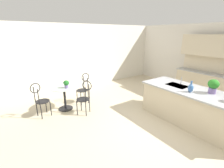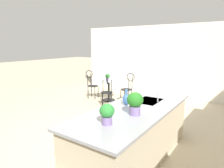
# 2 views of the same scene
# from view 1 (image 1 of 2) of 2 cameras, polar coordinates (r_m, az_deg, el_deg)

# --- Properties ---
(ground_plane) EXTENTS (40.00, 40.00, 0.00)m
(ground_plane) POSITION_cam_1_polar(r_m,az_deg,el_deg) (4.42, 17.50, -14.76)
(ground_plane) COLOR beige
(wall_left_window) EXTENTS (0.12, 7.80, 2.70)m
(wall_left_window) POSITION_cam_1_polar(r_m,az_deg,el_deg) (7.18, -9.43, 9.87)
(wall_left_window) COLOR silver
(wall_left_window) RESTS_ON ground
(kitchen_island) EXTENTS (2.80, 1.06, 0.92)m
(kitchen_island) POSITION_cam_1_polar(r_m,az_deg,el_deg) (4.73, 27.32, -7.41)
(kitchen_island) COLOR beige
(kitchen_island) RESTS_ON ground
(back_counter_run) EXTENTS (2.44, 0.64, 1.52)m
(back_counter_run) POSITION_cam_1_polar(r_m,az_deg,el_deg) (7.03, 31.58, 0.08)
(back_counter_run) COLOR beige
(back_counter_run) RESTS_ON ground
(upper_cabinet_run) EXTENTS (2.40, 0.36, 0.76)m
(upper_cabinet_run) POSITION_cam_1_polar(r_m,az_deg,el_deg) (6.78, 33.44, 11.44)
(upper_cabinet_run) COLOR beige
(upper_cabinet_run) RESTS_ON back_counter_run
(bistro_table) EXTENTS (0.80, 0.80, 0.74)m
(bistro_table) POSITION_cam_1_polar(r_m,az_deg,el_deg) (5.19, -16.73, -4.13)
(bistro_table) COLOR black
(bistro_table) RESTS_ON ground
(chair_near_window) EXTENTS (0.41, 0.50, 1.04)m
(chair_near_window) POSITION_cam_1_polar(r_m,az_deg,el_deg) (5.49, -10.22, -1.01)
(chair_near_window) COLOR black
(chair_near_window) RESTS_ON ground
(chair_by_island) EXTENTS (0.54, 0.54, 1.04)m
(chair_by_island) POSITION_cam_1_polar(r_m,az_deg,el_deg) (4.70, -9.86, -4.25)
(chair_by_island) COLOR black
(chair_by_island) RESTS_ON ground
(chair_toward_desk) EXTENTS (0.46, 0.52, 1.04)m
(chair_toward_desk) POSITION_cam_1_polar(r_m,az_deg,el_deg) (4.91, -24.49, -4.70)
(chair_toward_desk) COLOR black
(chair_toward_desk) RESTS_ON ground
(sink_faucet) EXTENTS (0.02, 0.02, 0.22)m
(sink_faucet) POSITION_cam_1_polar(r_m,az_deg,el_deg) (4.94, 23.72, 1.14)
(sink_faucet) COLOR #B2B5BA
(sink_faucet) RESTS_ON kitchen_island
(potted_plant_on_table) EXTENTS (0.17, 0.17, 0.24)m
(potted_plant_on_table) POSITION_cam_1_polar(r_m,az_deg,el_deg) (4.94, -16.19, 0.12)
(potted_plant_on_table) COLOR #7A669E
(potted_plant_on_table) RESTS_ON bistro_table
(potted_plant_counter_near) EXTENTS (0.25, 0.25, 0.35)m
(potted_plant_counter_near) POSITION_cam_1_polar(r_m,az_deg,el_deg) (4.53, 32.71, -0.44)
(potted_plant_counter_near) COLOR #7A669E
(potted_plant_counter_near) RESTS_ON kitchen_island
(vase_on_counter) EXTENTS (0.13, 0.13, 0.29)m
(vase_on_counter) POSITION_cam_1_polar(r_m,az_deg,el_deg) (4.38, 26.51, -1.26)
(vase_on_counter) COLOR #386099
(vase_on_counter) RESTS_ON kitchen_island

